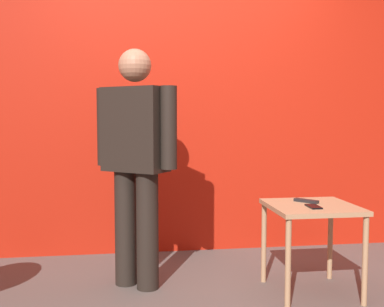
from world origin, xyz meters
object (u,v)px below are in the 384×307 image
(side_table, at_px, (312,218))
(standing_person, at_px, (136,155))
(tv_remote, at_px, (306,201))
(cell_phone, at_px, (314,207))

(side_table, bearing_deg, standing_person, 165.63)
(standing_person, bearing_deg, side_table, -14.37)
(standing_person, bearing_deg, tv_remote, -10.18)
(standing_person, xyz_separation_m, tv_remote, (1.14, -0.21, -0.31))
(cell_phone, relative_size, tv_remote, 0.85)
(standing_person, xyz_separation_m, cell_phone, (1.12, -0.38, -0.31))
(side_table, bearing_deg, cell_phone, -106.44)
(side_table, bearing_deg, tv_remote, 92.82)
(standing_person, height_order, side_table, standing_person)
(cell_phone, bearing_deg, side_table, 75.64)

